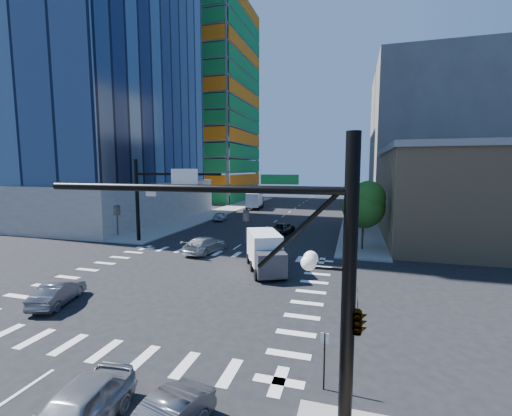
% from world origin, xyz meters
% --- Properties ---
extents(ground, '(160.00, 160.00, 0.00)m').
position_xyz_m(ground, '(0.00, 0.00, 0.00)').
color(ground, black).
rests_on(ground, ground).
extents(road_markings, '(20.00, 20.00, 0.01)m').
position_xyz_m(road_markings, '(0.00, 0.00, 0.01)').
color(road_markings, silver).
rests_on(road_markings, ground).
extents(sidewalk_ne, '(5.00, 60.00, 0.15)m').
position_xyz_m(sidewalk_ne, '(12.50, 40.00, 0.07)').
color(sidewalk_ne, gray).
rests_on(sidewalk_ne, ground).
extents(sidewalk_nw, '(5.00, 60.00, 0.15)m').
position_xyz_m(sidewalk_nw, '(-12.50, 40.00, 0.07)').
color(sidewalk_nw, gray).
rests_on(sidewalk_nw, ground).
extents(construction_building, '(25.16, 34.50, 70.60)m').
position_xyz_m(construction_building, '(-27.41, 61.93, 24.61)').
color(construction_building, slate).
rests_on(construction_building, ground).
extents(commercial_building, '(20.50, 22.50, 10.60)m').
position_xyz_m(commercial_building, '(25.00, 22.00, 5.31)').
color(commercial_building, tan).
rests_on(commercial_building, ground).
extents(bg_building_ne, '(24.00, 30.00, 28.00)m').
position_xyz_m(bg_building_ne, '(27.00, 55.00, 14.00)').
color(bg_building_ne, '#5B5552').
rests_on(bg_building_ne, ground).
extents(signal_mast_se, '(10.51, 2.48, 9.00)m').
position_xyz_m(signal_mast_se, '(10.60, -11.50, 5.01)').
color(signal_mast_se, black).
rests_on(signal_mast_se, sidewalk_se).
extents(signal_mast_nw, '(10.20, 0.40, 9.00)m').
position_xyz_m(signal_mast_nw, '(-10.00, 11.50, 5.49)').
color(signal_mast_nw, black).
rests_on(signal_mast_nw, sidewalk_nw).
extents(tree_south, '(4.16, 4.16, 6.82)m').
position_xyz_m(tree_south, '(12.63, 13.90, 4.69)').
color(tree_south, '#382316').
rests_on(tree_south, sidewalk_ne).
extents(tree_north, '(3.54, 3.52, 5.78)m').
position_xyz_m(tree_north, '(12.93, 25.90, 3.99)').
color(tree_north, '#382316').
rests_on(tree_north, sidewalk_ne).
extents(no_parking_sign, '(0.30, 0.06, 2.20)m').
position_xyz_m(no_parking_sign, '(10.70, -9.00, 1.38)').
color(no_parking_sign, black).
rests_on(no_parking_sign, ground).
extents(car_nb_near, '(2.25, 4.74, 1.57)m').
position_xyz_m(car_nb_near, '(3.65, -13.42, 0.78)').
color(car_nb_near, '#999AA0').
rests_on(car_nb_near, ground).
extents(car_nb_far, '(3.13, 5.40, 1.42)m').
position_xyz_m(car_nb_far, '(2.99, 19.49, 0.71)').
color(car_nb_far, black).
rests_on(car_nb_far, ground).
extents(car_sb_near, '(3.10, 5.70, 1.57)m').
position_xyz_m(car_sb_near, '(-2.20, 8.91, 0.78)').
color(car_sb_near, silver).
rests_on(car_sb_near, ground).
extents(car_sb_mid, '(2.07, 4.20, 1.38)m').
position_xyz_m(car_sb_mid, '(-8.50, 28.41, 0.69)').
color(car_sb_mid, '#B5B8BE').
rests_on(car_sb_mid, ground).
extents(car_sb_cross, '(2.52, 4.38, 1.36)m').
position_xyz_m(car_sb_cross, '(-5.45, -5.26, 0.68)').
color(car_sb_cross, '#535358').
rests_on(car_sb_cross, ground).
extents(box_truck_near, '(4.57, 6.20, 2.99)m').
position_xyz_m(box_truck_near, '(4.98, 4.63, 1.32)').
color(box_truck_near, black).
rests_on(box_truck_near, ground).
extents(box_truck_far, '(3.27, 6.50, 3.29)m').
position_xyz_m(box_truck_far, '(-7.66, 45.17, 1.45)').
color(box_truck_far, black).
rests_on(box_truck_far, ground).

